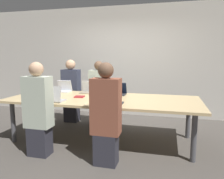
{
  "coord_description": "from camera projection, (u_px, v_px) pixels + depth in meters",
  "views": [
    {
      "loc": [
        1.14,
        -3.69,
        1.51
      ],
      "look_at": [
        0.15,
        0.1,
        0.93
      ],
      "focal_mm": 35.0,
      "sensor_mm": 36.0,
      "label": 1
    }
  ],
  "objects": [
    {
      "name": "cup_far_left",
      "position": [
        51.0,
        90.0,
        4.67
      ],
      "size": [
        0.08,
        0.08,
        0.08
      ],
      "color": "red",
      "rests_on": "conference_table"
    },
    {
      "name": "stapler",
      "position": [
        97.0,
        98.0,
        3.78
      ],
      "size": [
        0.09,
        0.16,
        0.05
      ],
      "rotation": [
        0.0,
        0.0,
        0.35
      ],
      "color": "black",
      "rests_on": "conference_table"
    },
    {
      "name": "bottle_far_midleft",
      "position": [
        99.0,
        90.0,
        4.25
      ],
      "size": [
        0.07,
        0.07,
        0.21
      ],
      "color": "green",
      "rests_on": "conference_table"
    },
    {
      "name": "laptop_far_left",
      "position": [
        64.0,
        88.0,
        4.65
      ],
      "size": [
        0.31,
        0.24,
        0.24
      ],
      "color": "silver",
      "rests_on": "conference_table"
    },
    {
      "name": "conference_table",
      "position": [
        103.0,
        101.0,
        3.94
      ],
      "size": [
        3.4,
        1.35,
        0.78
      ],
      "color": "#D6B77F",
      "rests_on": "ground_plane"
    },
    {
      "name": "person_near_left",
      "position": [
        38.0,
        111.0,
        3.31
      ],
      "size": [
        0.4,
        0.24,
        1.44
      ],
      "rotation": [
        0.0,
        0.0,
        3.14
      ],
      "color": "#2D2D38",
      "rests_on": "ground_plane"
    },
    {
      "name": "laptop_far_center",
      "position": [
        118.0,
        91.0,
        4.3
      ],
      "size": [
        0.31,
        0.25,
        0.24
      ],
      "color": "#333338",
      "rests_on": "conference_table"
    },
    {
      "name": "ground_plane",
      "position": [
        103.0,
        139.0,
        4.04
      ],
      "size": [
        24.0,
        24.0,
        0.0
      ],
      "primitive_type": "plane",
      "color": "#4C4742"
    },
    {
      "name": "bottle_far_left",
      "position": [
        49.0,
        88.0,
        4.55
      ],
      "size": [
        0.07,
        0.07,
        0.24
      ],
      "color": "#ADD1E0",
      "rests_on": "conference_table"
    },
    {
      "name": "curtain_wall",
      "position": [
        124.0,
        61.0,
        5.67
      ],
      "size": [
        12.0,
        0.06,
        2.8
      ],
      "color": "beige",
      "rests_on": "ground_plane"
    },
    {
      "name": "laptop_near_left",
      "position": [
        52.0,
        97.0,
        3.61
      ],
      "size": [
        0.36,
        0.26,
        0.27
      ],
      "rotation": [
        0.0,
        0.0,
        3.14
      ],
      "color": "#B7B7BC",
      "rests_on": "conference_table"
    },
    {
      "name": "person_far_left",
      "position": [
        71.0,
        92.0,
        5.09
      ],
      "size": [
        0.4,
        0.24,
        1.45
      ],
      "color": "#2D2D38",
      "rests_on": "ground_plane"
    },
    {
      "name": "laptop_far_midleft",
      "position": [
        90.0,
        89.0,
        4.49
      ],
      "size": [
        0.35,
        0.25,
        0.25
      ],
      "color": "gray",
      "rests_on": "conference_table"
    },
    {
      "name": "cup_near_left",
      "position": [
        41.0,
        97.0,
        3.74
      ],
      "size": [
        0.07,
        0.07,
        0.1
      ],
      "color": "brown",
      "rests_on": "conference_table"
    },
    {
      "name": "laptop_near_midright",
      "position": [
        112.0,
        100.0,
        3.41
      ],
      "size": [
        0.33,
        0.25,
        0.25
      ],
      "rotation": [
        0.0,
        0.0,
        3.14
      ],
      "color": "#333338",
      "rests_on": "conference_table"
    },
    {
      "name": "person_near_midright",
      "position": [
        106.0,
        116.0,
        3.02
      ],
      "size": [
        0.4,
        0.24,
        1.44
      ],
      "rotation": [
        0.0,
        0.0,
        3.14
      ],
      "color": "#2D2D38",
      "rests_on": "ground_plane"
    },
    {
      "name": "person_far_midleft",
      "position": [
        99.0,
        94.0,
        4.89
      ],
      "size": [
        0.4,
        0.24,
        1.43
      ],
      "color": "#2D2D38",
      "rests_on": "ground_plane"
    },
    {
      "name": "notebook",
      "position": [
        79.0,
        97.0,
        4.03
      ],
      "size": [
        0.19,
        0.19,
        0.02
      ],
      "rotation": [
        0.0,
        0.0,
        0.12
      ],
      "color": "maroon",
      "rests_on": "conference_table"
    }
  ]
}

